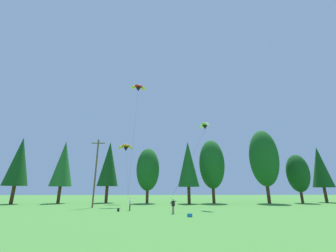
% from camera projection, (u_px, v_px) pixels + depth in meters
% --- Properties ---
extents(treeline_tree_b, '(4.53, 4.53, 13.34)m').
position_uv_depth(treeline_tree_b, '(19.00, 161.00, 44.09)').
color(treeline_tree_b, '#472D19').
rests_on(treeline_tree_b, ground_plane).
extents(treeline_tree_c, '(4.47, 4.47, 13.03)m').
position_uv_depth(treeline_tree_c, '(63.00, 163.00, 46.25)').
color(treeline_tree_c, '#472D19').
rests_on(treeline_tree_c, ground_plane).
extents(treeline_tree_d, '(4.53, 4.53, 13.34)m').
position_uv_depth(treeline_tree_d, '(109.00, 164.00, 48.45)').
color(treeline_tree_d, '#472D19').
rests_on(treeline_tree_d, ground_plane).
extents(treeline_tree_e, '(4.91, 4.91, 11.52)m').
position_uv_depth(treeline_tree_e, '(148.00, 169.00, 46.47)').
color(treeline_tree_e, '#472D19').
rests_on(treeline_tree_e, ground_plane).
extents(treeline_tree_f, '(4.39, 4.39, 12.68)m').
position_uv_depth(treeline_tree_f, '(188.00, 164.00, 45.07)').
color(treeline_tree_f, '#472D19').
rests_on(treeline_tree_f, ground_plane).
extents(treeline_tree_g, '(5.42, 5.42, 13.42)m').
position_uv_depth(treeline_tree_g, '(212.00, 164.00, 46.90)').
color(treeline_tree_g, '#472D19').
rests_on(treeline_tree_g, ground_plane).
extents(treeline_tree_h, '(5.99, 5.99, 15.51)m').
position_uv_depth(treeline_tree_h, '(264.00, 158.00, 46.70)').
color(treeline_tree_h, '#472D19').
rests_on(treeline_tree_h, ground_plane).
extents(treeline_tree_i, '(4.56, 4.56, 10.22)m').
position_uv_depth(treeline_tree_i, '(298.00, 173.00, 46.76)').
color(treeline_tree_i, '#472D19').
rests_on(treeline_tree_i, ground_plane).
extents(treeline_tree_j, '(4.33, 4.33, 12.39)m').
position_uv_depth(treeline_tree_j, '(320.00, 167.00, 49.43)').
color(treeline_tree_j, '#472D19').
rests_on(treeline_tree_j, ground_plane).
extents(utility_pole, '(2.20, 0.26, 10.95)m').
position_uv_depth(utility_pole, '(96.00, 171.00, 35.32)').
color(utility_pole, brown).
rests_on(utility_pole, ground_plane).
extents(kite_flyer_near, '(0.56, 0.60, 1.69)m').
position_uv_depth(kite_flyer_near, '(130.00, 203.00, 29.32)').
color(kite_flyer_near, black).
rests_on(kite_flyer_near, ground_plane).
extents(kite_flyer_mid, '(0.74, 0.75, 1.69)m').
position_uv_depth(kite_flyer_mid, '(173.00, 205.00, 25.40)').
color(kite_flyer_mid, gray).
rests_on(kite_flyer_mid, ground_plane).
extents(parafoil_kite_high_red_yellow, '(3.39, 13.34, 23.85)m').
position_uv_depth(parafoil_kite_high_red_yellow, '(138.00, 88.00, 48.03)').
color(parafoil_kite_high_red_yellow, red).
extents(parafoil_kite_mid_lime_white, '(7.02, 8.74, 12.03)m').
position_uv_depth(parafoil_kite_mid_lime_white, '(205.00, 126.00, 36.04)').
color(parafoil_kite_mid_lime_white, '#93D633').
extents(parafoil_kite_far_orange, '(4.86, 15.85, 10.73)m').
position_uv_depth(parafoil_kite_far_orange, '(126.00, 147.00, 46.77)').
color(parafoil_kite_far_orange, orange).
extents(backpack, '(0.34, 0.38, 0.40)m').
position_uv_depth(backpack, '(118.00, 210.00, 27.84)').
color(backpack, black).
rests_on(backpack, ground_plane).
extents(picnic_cooler, '(0.57, 0.44, 0.34)m').
position_uv_depth(picnic_cooler, '(190.00, 215.00, 22.24)').
color(picnic_cooler, '#1E70B7').
rests_on(picnic_cooler, ground_plane).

